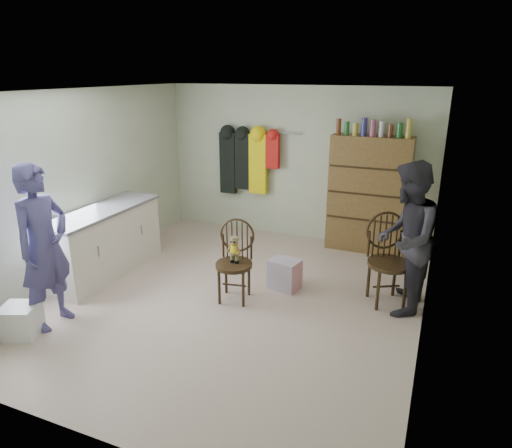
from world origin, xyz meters
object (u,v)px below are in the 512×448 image
at_px(counter, 104,241).
at_px(chair_far, 387,256).
at_px(chair_front, 235,256).
at_px(dresser, 368,194).

relative_size(counter, chair_far, 1.67).
height_order(counter, chair_front, chair_front).
height_order(chair_far, dresser, dresser).
bearing_deg(chair_far, dresser, 79.97).
bearing_deg(chair_far, chair_front, 172.81).
distance_m(chair_far, dresser, 1.74).
xyz_separation_m(chair_front, chair_far, (1.72, 0.64, 0.04)).
bearing_deg(counter, dresser, 35.68).
height_order(counter, dresser, dresser).
distance_m(counter, chair_front, 2.00).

